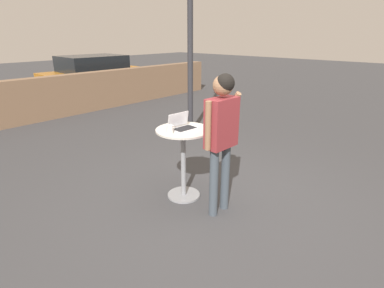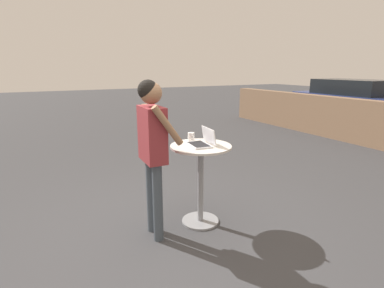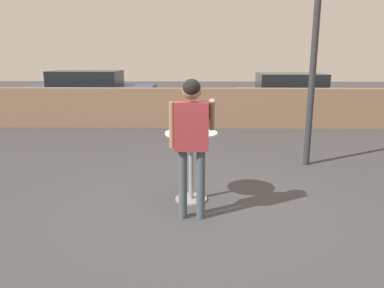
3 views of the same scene
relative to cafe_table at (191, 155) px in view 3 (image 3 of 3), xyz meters
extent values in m
plane|color=#3D3D3F|center=(0.10, -0.52, -0.67)|extent=(50.00, 50.00, 0.00)
cube|color=#84664C|center=(0.10, 5.60, -0.11)|extent=(13.28, 0.35, 1.13)
cylinder|color=gray|center=(0.00, 0.00, -0.66)|extent=(0.46, 0.46, 0.03)
cylinder|color=gray|center=(0.00, 0.00, -0.17)|extent=(0.07, 0.07, 0.95)
cylinder|color=beige|center=(0.00, 0.00, 0.32)|extent=(0.74, 0.74, 0.02)
cube|color=silver|center=(0.00, -0.03, 0.34)|extent=(0.36, 0.26, 0.02)
cube|color=black|center=(0.00, -0.03, 0.35)|extent=(0.31, 0.21, 0.00)
cube|color=silver|center=(0.01, 0.10, 0.45)|extent=(0.34, 0.07, 0.19)
cube|color=white|center=(0.01, 0.09, 0.45)|extent=(0.31, 0.06, 0.17)
cylinder|color=white|center=(-0.24, 0.00, 0.39)|extent=(0.08, 0.08, 0.11)
torus|color=white|center=(-0.18, 0.00, 0.39)|extent=(0.05, 0.01, 0.05)
cylinder|color=#424C56|center=(-0.09, -0.61, -0.22)|extent=(0.11, 0.11, 0.91)
cylinder|color=#424C56|center=(0.14, -0.62, -0.22)|extent=(0.11, 0.11, 0.91)
cube|color=maroon|center=(0.02, -0.61, 0.54)|extent=(0.42, 0.22, 0.60)
sphere|color=#936B4C|center=(0.02, -0.61, 0.98)|extent=(0.24, 0.24, 0.24)
sphere|color=black|center=(0.02, -0.64, 1.01)|extent=(0.22, 0.22, 0.22)
cylinder|color=#936B4C|center=(-0.22, -0.61, 0.55)|extent=(0.07, 0.07, 0.57)
cylinder|color=#936B4C|center=(0.27, -0.54, 0.66)|extent=(0.08, 0.34, 0.44)
cube|color=#B76B19|center=(3.33, 7.57, -0.07)|extent=(3.93, 1.95, 0.61)
cube|color=black|center=(3.14, 7.57, 0.51)|extent=(2.18, 1.69, 0.54)
cylinder|color=black|center=(4.56, 8.42, -0.34)|extent=(0.66, 0.24, 0.66)
cylinder|color=black|center=(4.52, 6.66, -0.34)|extent=(0.66, 0.24, 0.66)
cylinder|color=black|center=(2.15, 8.48, -0.34)|extent=(0.66, 0.24, 0.66)
cylinder|color=black|center=(2.11, 6.71, -0.34)|extent=(0.66, 0.24, 0.66)
cube|color=navy|center=(-3.79, 8.50, -0.03)|extent=(4.50, 1.77, 0.64)
cube|color=black|center=(-4.01, 8.50, 0.56)|extent=(2.49, 1.53, 0.53)
cylinder|color=black|center=(-2.39, 9.27, -0.31)|extent=(0.72, 0.23, 0.72)
cylinder|color=black|center=(-2.42, 7.67, -0.31)|extent=(0.72, 0.23, 0.72)
cylinder|color=black|center=(-5.16, 9.32, -0.31)|extent=(0.72, 0.23, 0.72)
cylinder|color=black|center=(-5.19, 7.72, -0.31)|extent=(0.72, 0.23, 0.72)
cylinder|color=#2D2D33|center=(2.17, 1.86, 1.66)|extent=(0.12, 0.12, 4.67)
camera|label=1|loc=(-2.73, -2.64, 1.53)|focal=28.00mm
camera|label=2|loc=(3.00, -1.70, 1.23)|focal=28.00mm
camera|label=3|loc=(0.12, -5.12, 1.39)|focal=35.00mm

